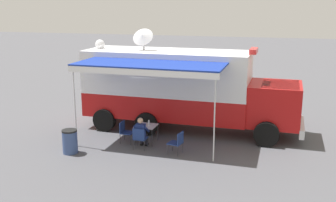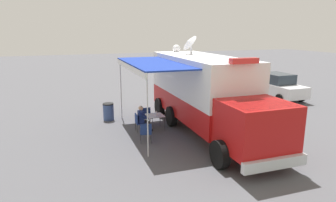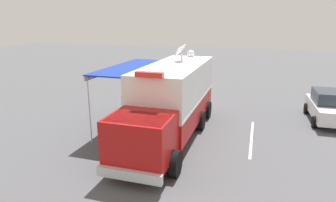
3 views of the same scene
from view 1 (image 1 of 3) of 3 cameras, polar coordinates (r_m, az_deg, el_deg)
The scene contains 11 objects.
ground_plane at distance 18.36m, azimuth -0.11°, elevation -3.77°, with size 100.00×100.00×0.00m, color #515156.
lot_stripe at distance 21.97m, azimuth 2.39°, elevation -0.80°, with size 0.12×4.80×0.01m, color silver.
command_truck at distance 17.64m, azimuth 2.18°, elevation 2.02°, with size 4.99×9.55×4.53m.
folding_table at distance 16.23m, azimuth -3.12°, elevation -3.68°, with size 0.82×0.82×0.73m.
water_bottle at distance 16.19m, azimuth -2.73°, elevation -3.12°, with size 0.07×0.07×0.22m.
folding_chair_at_table at distance 15.56m, azimuth -4.04°, elevation -5.09°, with size 0.49×0.49×0.87m.
folding_chair_beside_table at distance 16.40m, azimuth -6.13°, elevation -4.14°, with size 0.49×0.49×0.87m.
folding_chair_spare_by_truck at distance 15.06m, azimuth 1.35°, elevation -5.72°, with size 0.57×0.57×0.87m.
seated_responder at distance 15.69m, azimuth -3.80°, elevation -4.40°, with size 0.67×0.56×1.25m.
trash_bin at distance 15.64m, azimuth -13.73°, elevation -5.60°, with size 0.57×0.57×0.91m.
car_behind_truck at distance 26.68m, azimuth -3.49°, elevation 3.74°, with size 2.02×4.20×1.76m.
Camera 1 is at (16.88, 4.60, 5.56)m, focal length 43.00 mm.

